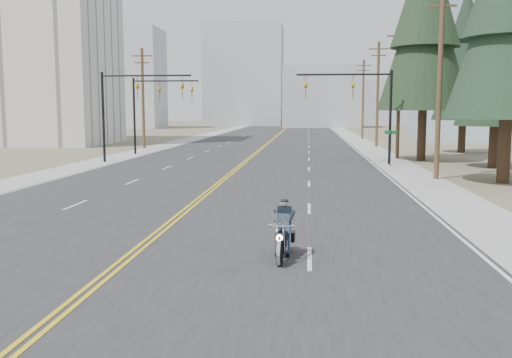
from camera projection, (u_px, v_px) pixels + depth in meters
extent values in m
plane|color=#776D56|center=(75.00, 302.00, 12.15)|extent=(400.00, 400.00, 0.00)
cube|color=#303033|center=(274.00, 139.00, 81.35)|extent=(20.00, 200.00, 0.01)
cube|color=#A5A5A0|center=(194.00, 138.00, 82.39)|extent=(3.00, 200.00, 0.01)
cube|color=#A5A5A0|center=(355.00, 139.00, 80.31)|extent=(3.00, 200.00, 0.01)
cylinder|color=black|center=(103.00, 117.00, 44.36)|extent=(0.20, 0.20, 7.00)
cylinder|color=black|center=(146.00, 76.00, 43.66)|extent=(7.00, 0.14, 0.14)
imported|color=#BF8C0C|center=(138.00, 84.00, 43.80)|extent=(0.21, 0.26, 1.30)
imported|color=#BF8C0C|center=(182.00, 84.00, 43.48)|extent=(0.21, 0.26, 1.30)
cylinder|color=black|center=(390.00, 118.00, 42.37)|extent=(0.20, 0.20, 7.00)
cylinder|color=black|center=(344.00, 74.00, 42.30)|extent=(7.00, 0.14, 0.14)
imported|color=#BF8C0C|center=(353.00, 83.00, 42.31)|extent=(0.21, 0.26, 1.30)
imported|color=#BF8C0C|center=(306.00, 83.00, 42.63)|extent=(0.21, 0.26, 1.30)
cylinder|color=black|center=(134.00, 116.00, 52.27)|extent=(0.20, 0.20, 7.00)
cylinder|color=black|center=(166.00, 81.00, 51.61)|extent=(6.00, 0.14, 0.14)
imported|color=#BF8C0C|center=(159.00, 88.00, 51.74)|extent=(0.21, 0.26, 1.30)
imported|color=#BF8C0C|center=(192.00, 88.00, 51.47)|extent=(0.21, 0.26, 1.30)
cylinder|color=black|center=(391.00, 149.00, 40.67)|extent=(0.06, 0.06, 2.60)
cube|color=#0C5926|center=(391.00, 132.00, 40.53)|extent=(0.90, 0.03, 0.25)
cylinder|color=brown|center=(440.00, 81.00, 33.06)|extent=(0.30, 0.30, 11.50)
cube|color=brown|center=(443.00, 6.00, 32.55)|extent=(1.60, 0.12, 0.12)
cylinder|color=brown|center=(399.00, 93.00, 47.92)|extent=(0.30, 0.30, 11.00)
cube|color=brown|center=(401.00, 36.00, 47.36)|extent=(2.20, 0.12, 0.12)
cube|color=brown|center=(400.00, 44.00, 47.44)|extent=(1.60, 0.12, 0.12)
cylinder|color=brown|center=(378.00, 95.00, 62.72)|extent=(0.30, 0.30, 11.50)
cube|color=brown|center=(379.00, 49.00, 62.12)|extent=(2.20, 0.12, 0.12)
cube|color=brown|center=(379.00, 55.00, 62.21)|extent=(1.60, 0.12, 0.12)
cylinder|color=brown|center=(363.00, 100.00, 79.56)|extent=(0.30, 0.30, 11.00)
cube|color=brown|center=(364.00, 66.00, 78.99)|extent=(2.20, 0.12, 0.12)
cube|color=brown|center=(364.00, 71.00, 79.07)|extent=(1.60, 0.12, 0.12)
cylinder|color=brown|center=(143.00, 99.00, 60.10)|extent=(0.30, 0.30, 10.50)
cube|color=brown|center=(142.00, 56.00, 59.56)|extent=(2.20, 0.12, 0.12)
cube|color=brown|center=(142.00, 63.00, 59.65)|extent=(1.60, 0.12, 0.12)
cube|color=silver|center=(30.00, 17.00, 67.25)|extent=(18.00, 14.00, 30.00)
cube|color=#9EB5CC|center=(509.00, 66.00, 77.25)|extent=(24.00, 16.00, 20.00)
cube|color=#B7BCC6|center=(130.00, 79.00, 127.68)|extent=(14.00, 12.00, 22.00)
cube|color=#ADB2B7|center=(322.00, 97.00, 134.15)|extent=(18.00, 14.00, 14.00)
cube|color=#B7BCC6|center=(481.00, 86.00, 116.19)|extent=(16.00, 12.00, 18.00)
cube|color=#ADB2B7|center=(244.00, 76.00, 150.07)|extent=(20.00, 15.00, 26.00)
cube|color=#B7BCC6|center=(381.00, 103.00, 157.45)|extent=(14.00, 14.00, 12.00)
cube|color=#ADB2B7|center=(91.00, 94.00, 144.23)|extent=(12.00, 12.00, 16.00)
cylinder|color=#382619|center=(504.00, 151.00, 31.81)|extent=(0.70, 0.70, 3.59)
cone|color=#18301C|center=(511.00, 19.00, 30.95)|extent=(6.79, 6.79, 10.78)
cylinder|color=#382619|center=(494.00, 147.00, 40.31)|extent=(0.65, 0.65, 2.98)
cone|color=black|center=(498.00, 61.00, 39.59)|extent=(5.58, 5.58, 8.93)
cone|color=black|center=(500.00, 24.00, 39.29)|extent=(4.19, 4.19, 6.70)
cylinder|color=#382619|center=(422.00, 136.00, 46.03)|extent=(0.71, 0.71, 4.04)
cone|color=black|center=(425.00, 33.00, 45.06)|extent=(7.28, 7.28, 12.13)
cylinder|color=#382619|center=(462.00, 136.00, 54.79)|extent=(0.73, 0.73, 3.13)
cone|color=black|center=(465.00, 70.00, 54.04)|extent=(5.85, 5.85, 9.40)
cone|color=black|center=(466.00, 41.00, 53.72)|extent=(4.39, 4.39, 7.05)
cone|color=black|center=(467.00, 12.00, 53.39)|extent=(2.93, 2.93, 5.01)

